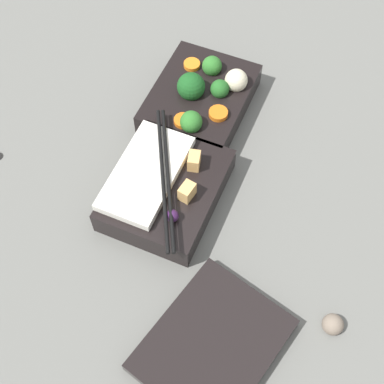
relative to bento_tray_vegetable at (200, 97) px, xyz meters
The scene contains 5 objects.
ground_plane 0.09m from the bento_tray_vegetable, ahead, with size 3.00×3.00×0.00m, color slate.
bento_tray_vegetable is the anchor object (origin of this frame).
bento_tray_rice 0.17m from the bento_tray_vegetable, ahead, with size 0.20×0.14×0.06m.
bento_lid 0.37m from the bento_tray_vegetable, 24.85° to the left, with size 0.17×0.13×0.02m, color black.
pebble_2 0.38m from the bento_tray_vegetable, 47.69° to the left, with size 0.03×0.03×0.03m, color #7A6B5B.
Camera 1 is at (0.42, 0.20, 0.64)m, focal length 50.00 mm.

